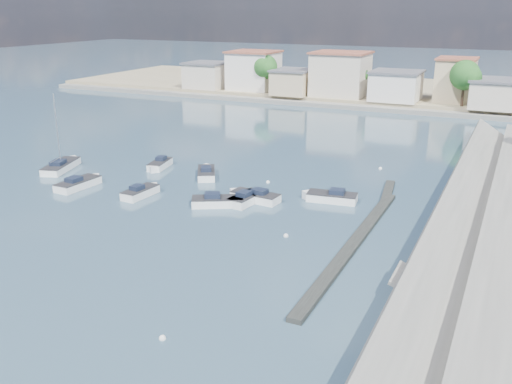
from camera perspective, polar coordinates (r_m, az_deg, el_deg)
ground at (r=75.30m, az=10.87°, el=3.92°), size 400.00×400.00×0.00m
breakwater at (r=48.36m, az=10.53°, el=-3.91°), size 2.00×31.02×0.35m
far_shore_land at (r=125.41m, az=17.05°, el=9.38°), size 160.00×40.00×1.40m
far_shore_quay at (r=104.96m, az=15.25°, el=7.80°), size 160.00×2.50×0.80m
far_town at (r=108.88m, az=21.65°, el=9.95°), size 113.01×12.80×8.35m
shore_trees at (r=100.19m, az=19.97°, el=10.27°), size 74.56×38.32×7.92m
motorboat_a at (r=57.93m, az=-11.35°, el=-0.01°), size 1.96×4.73×1.48m
motorboat_b at (r=54.96m, az=-0.81°, el=-0.65°), size 2.36×5.01×1.48m
motorboat_c at (r=55.45m, az=-0.29°, el=-0.47°), size 5.42×2.30×1.48m
motorboat_d at (r=55.72m, az=7.33°, el=-0.53°), size 5.45×2.59×1.48m
motorboat_e at (r=62.33m, az=-17.20°, el=0.81°), size 2.33×5.66×1.48m
motorboat_f at (r=63.61m, az=-4.98°, el=1.91°), size 3.87×4.93×1.48m
motorboat_g at (r=67.45m, az=-9.65°, el=2.66°), size 2.38×4.70×1.48m
motorboat_h at (r=54.11m, az=-3.57°, el=-0.99°), size 5.27×4.02×1.48m
sailboat at (r=69.86m, az=-18.81°, el=2.50°), size 3.88×6.87×9.00m
mooring_buoys at (r=49.21m, az=7.67°, el=-3.51°), size 19.41×41.03×0.41m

